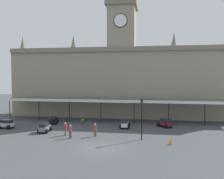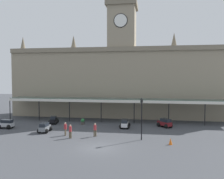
% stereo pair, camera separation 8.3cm
% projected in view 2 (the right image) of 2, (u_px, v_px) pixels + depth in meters
% --- Properties ---
extents(ground_plane, '(140.00, 140.00, 0.00)m').
position_uv_depth(ground_plane, '(99.00, 148.00, 25.44)').
color(ground_plane, '#414348').
extents(station_building, '(41.17, 5.60, 20.90)m').
position_uv_depth(station_building, '(122.00, 78.00, 44.82)').
color(station_building, gray).
rests_on(station_building, ground).
extents(entrance_canopy, '(37.74, 3.26, 3.78)m').
position_uv_depth(entrance_canopy, '(119.00, 100.00, 40.16)').
color(entrance_canopy, '#38564C').
rests_on(entrance_canopy, ground).
extents(car_grey_estate, '(1.63, 2.30, 1.27)m').
position_uv_depth(car_grey_estate, '(45.00, 128.00, 32.54)').
color(car_grey_estate, slate).
rests_on(car_grey_estate, ground).
extents(car_silver_estate, '(2.27, 1.58, 1.27)m').
position_uv_depth(car_silver_estate, '(6.00, 124.00, 34.93)').
color(car_silver_estate, '#B2B5BA').
rests_on(car_silver_estate, ground).
extents(car_black_sedan, '(1.75, 2.18, 1.19)m').
position_uv_depth(car_black_sedan, '(53.00, 121.00, 38.29)').
color(car_black_sedan, black).
rests_on(car_black_sedan, ground).
extents(car_maroon_estate, '(2.34, 2.40, 1.27)m').
position_uv_depth(car_maroon_estate, '(165.00, 123.00, 35.73)').
color(car_maroon_estate, maroon).
rests_on(car_maroon_estate, ground).
extents(car_white_estate, '(1.57, 2.27, 1.27)m').
position_uv_depth(car_white_estate, '(125.00, 124.00, 35.18)').
color(car_white_estate, silver).
rests_on(car_white_estate, ground).
extents(pedestrian_near_entrance, '(0.34, 0.39, 1.67)m').
position_uv_depth(pedestrian_near_entrance, '(65.00, 128.00, 30.65)').
color(pedestrian_near_entrance, brown).
rests_on(pedestrian_near_entrance, ground).
extents(pedestrian_crossing_forecourt, '(0.34, 0.34, 1.67)m').
position_uv_depth(pedestrian_crossing_forecourt, '(95.00, 129.00, 30.13)').
color(pedestrian_crossing_forecourt, brown).
rests_on(pedestrian_crossing_forecourt, ground).
extents(pedestrian_beside_cars, '(0.37, 0.34, 1.67)m').
position_uv_depth(pedestrian_beside_cars, '(70.00, 131.00, 29.31)').
color(pedestrian_beside_cars, brown).
rests_on(pedestrian_beside_cars, ground).
extents(victorian_lamppost, '(0.30, 0.30, 4.98)m').
position_uv_depth(victorian_lamppost, '(142.00, 114.00, 28.43)').
color(victorian_lamppost, black).
rests_on(victorian_lamppost, ground).
extents(traffic_cone, '(0.40, 0.40, 0.75)m').
position_uv_depth(traffic_cone, '(171.00, 141.00, 26.60)').
color(traffic_cone, orange).
rests_on(traffic_cone, ground).
extents(planter_by_canopy, '(0.60, 0.60, 0.96)m').
position_uv_depth(planter_by_canopy, '(83.00, 121.00, 37.62)').
color(planter_by_canopy, '#47423D').
rests_on(planter_by_canopy, ground).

